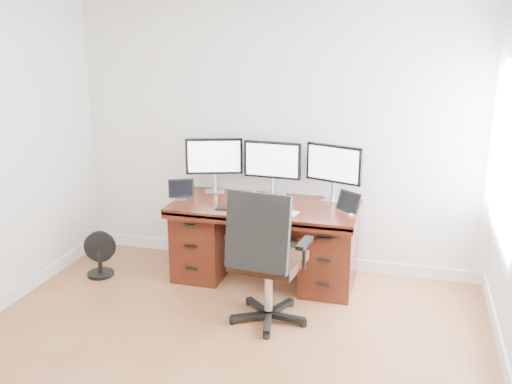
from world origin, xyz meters
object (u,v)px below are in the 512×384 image
(office_chair, at_px, (266,280))
(floor_fan, at_px, (99,255))
(monitor_center, at_px, (272,162))
(keyboard, at_px, (262,208))
(desk, at_px, (266,239))

(office_chair, bearing_deg, floor_fan, 172.06)
(monitor_center, xyz_separation_m, keyboard, (0.01, -0.40, -0.33))
(desk, distance_m, office_chair, 0.85)
(office_chair, distance_m, keyboard, 0.79)
(monitor_center, bearing_deg, floor_fan, -156.03)
(desk, xyz_separation_m, keyboard, (0.01, -0.16, 0.36))
(monitor_center, relative_size, keyboard, 2.15)
(monitor_center, height_order, keyboard, monitor_center)
(office_chair, xyz_separation_m, monitor_center, (-0.22, 1.06, 0.71))
(desk, xyz_separation_m, office_chair, (0.22, -0.82, -0.03))
(floor_fan, height_order, monitor_center, monitor_center)
(desk, xyz_separation_m, monitor_center, (-0.00, 0.24, 0.68))
(office_chair, height_order, floor_fan, office_chair)
(floor_fan, xyz_separation_m, keyboard, (1.56, 0.20, 0.55))
(desk, height_order, keyboard, keyboard)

